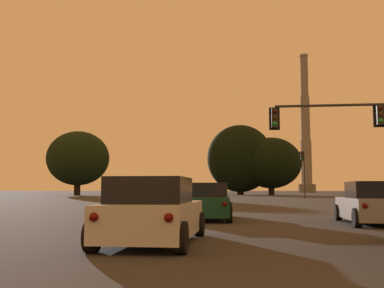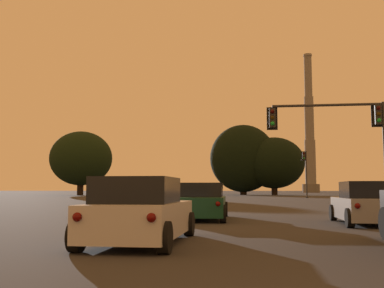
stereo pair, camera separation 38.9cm
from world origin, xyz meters
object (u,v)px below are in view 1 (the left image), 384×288
Objects in this scene: hatchback_left_lane_second at (153,213)px; smokestack at (306,137)px; traffic_light_overhead_right at (345,128)px; hatchback_right_lane_front at (372,204)px; sedan_left_lane_front at (207,202)px; traffic_light_far_right at (303,167)px.

smokestack reaches higher than hatchback_left_lane_second.
smokestack is (16.08, 130.42, 14.23)m from traffic_light_overhead_right.
sedan_left_lane_front is at bearing 163.33° from hatchback_right_lane_front.
hatchback_right_lane_front is 0.67× the size of traffic_light_overhead_right.
traffic_light_far_right is at bearing 85.91° from traffic_light_overhead_right.
hatchback_right_lane_front is 140.96m from smokestack.
hatchback_left_lane_second is 52.73m from traffic_light_far_right.
traffic_light_far_right is (10.06, 51.65, 3.45)m from hatchback_left_lane_second.
hatchback_right_lane_front is at bearing -97.32° from traffic_light_overhead_right.
traffic_light_far_right is 37.27m from traffic_light_overhead_right.
traffic_light_far_right is (3.73, 45.51, 3.45)m from hatchback_right_lane_front.
hatchback_right_lane_front is 0.09× the size of smokestack.
traffic_light_overhead_right is at bearing 84.37° from hatchback_right_lane_front.
traffic_light_overhead_right is (1.07, 8.33, 3.75)m from hatchback_right_lane_front.
hatchback_left_lane_second is 8.08m from sedan_left_lane_front.
hatchback_left_lane_second is 8.82m from hatchback_right_lane_front.
hatchback_left_lane_second is at bearing -99.20° from smokestack.
sedan_left_lane_front is 0.76× the size of traffic_light_overhead_right.
smokestack is (13.42, 93.25, 14.53)m from traffic_light_far_right.
hatchback_right_lane_front is (5.79, -1.92, -0.00)m from sedan_left_lane_front.
hatchback_right_lane_front is 45.79m from traffic_light_far_right.
hatchback_right_lane_front is at bearing -20.16° from sedan_left_lane_front.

